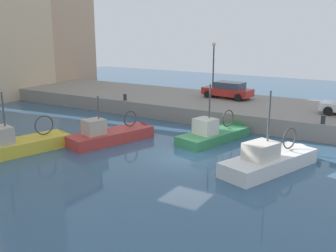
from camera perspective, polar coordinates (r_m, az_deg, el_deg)
The scene contains 11 objects.
water_surface at distance 22.26m, azimuth 2.72°, elevation -4.60°, with size 80.00×80.00×0.00m, color #335675.
quay_wall at distance 32.34m, azimuth 12.57°, elevation 2.14°, with size 9.00×56.00×1.20m, color gray.
fishing_boat_red at distance 25.64m, azimuth -7.79°, elevation -1.92°, with size 6.74×3.62×3.96m.
fishing_boat_white at distance 21.23m, azimuth 15.21°, elevation -5.70°, with size 6.95×3.99×5.06m.
fishing_boat_yellow at distance 24.71m, azimuth -20.41°, elevation -3.25°, with size 6.93×3.48×4.57m.
fishing_boat_green at distance 25.90m, azimuth 7.26°, elevation -1.69°, with size 6.47×3.35×4.67m.
parked_car_red at distance 34.40m, azimuth 8.84°, elevation 5.28°, with size 2.25×4.47×1.44m.
mooring_bollard_mid at distance 26.80m, azimuth 21.91°, elevation 0.90°, with size 0.28×0.28×0.55m, color #2D2D33.
mooring_bollard_north at distance 33.22m, azimuth -6.36°, elevation 4.24°, with size 0.28×0.28×0.55m, color #2D2D33.
quay_streetlamp at distance 34.80m, azimuth 6.73°, elevation 9.63°, with size 0.36×0.36×4.83m.
waterfront_building_east_mid at distance 50.49m, azimuth -18.26°, elevation 13.59°, with size 9.66×9.29×14.43m.
Camera 1 is at (-18.53, -10.04, 7.17)m, focal length 41.34 mm.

